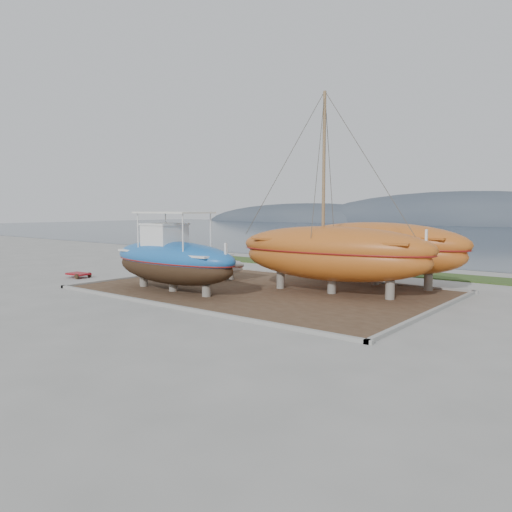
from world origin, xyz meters
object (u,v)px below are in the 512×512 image
Objects in this scene: white_dinghy at (211,269)px; orange_sailboat at (333,193)px; blue_caique at (173,252)px; red_trailer at (78,275)px; orange_bare_hull at (376,255)px.

orange_sailboat is (8.40, 0.04, 4.42)m from white_dinghy.
blue_caique is 8.75m from orange_sailboat.
white_dinghy is 8.57m from red_trailer.
orange_sailboat reaches higher than white_dinghy.
white_dinghy is at bearing -155.05° from orange_bare_hull.
orange_bare_hull is (7.34, 8.56, -0.35)m from blue_caique.
orange_sailboat is 4.88× the size of red_trailer.
orange_bare_hull is at bearing 21.81° from red_trailer.
orange_sailboat is 0.99× the size of orange_bare_hull.
red_trailer is (-15.64, -4.60, -4.97)m from orange_sailboat.
orange_sailboat reaches higher than orange_bare_hull.
orange_sailboat reaches higher than blue_caique.
red_trailer is at bearing -178.14° from blue_caique.
blue_caique reaches higher than orange_bare_hull.
white_dinghy is at bearing 110.54° from blue_caique.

